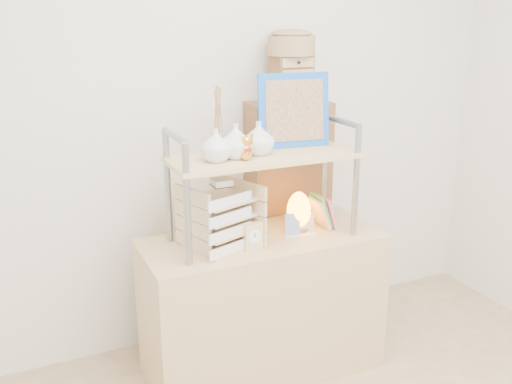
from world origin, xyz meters
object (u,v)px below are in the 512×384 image
at_px(desk, 263,305).
at_px(cabinet, 287,219).
at_px(salt_lamp, 299,211).
at_px(letter_tray, 222,220).

relative_size(desk, cabinet, 0.89).
bearing_deg(cabinet, salt_lamp, -104.10).
xyz_separation_m(desk, salt_lamp, (0.20, 0.01, 0.48)).
distance_m(cabinet, letter_tray, 0.70).
distance_m(desk, salt_lamp, 0.52).
bearing_deg(letter_tray, desk, 4.74).
relative_size(cabinet, letter_tray, 3.92).
relative_size(letter_tray, salt_lamp, 1.66).
height_order(cabinet, salt_lamp, cabinet).
bearing_deg(cabinet, desk, -126.70).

